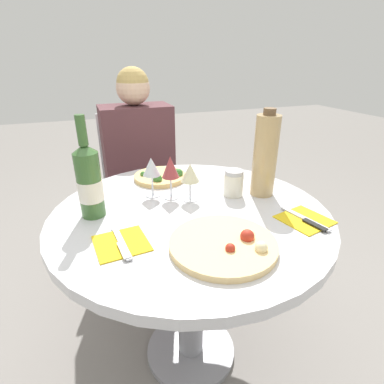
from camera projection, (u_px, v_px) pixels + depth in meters
The scene contains 14 objects.
ground_plane at pixel (191, 351), 1.38m from camera, with size 12.00×12.00×0.00m, color gray.
dining_table at pixel (190, 242), 1.13m from camera, with size 0.99×0.99×0.74m.
chair_behind_diner at pixel (139, 189), 1.94m from camera, with size 0.41×0.41×0.93m.
seated_diner at pixel (143, 188), 1.77m from camera, with size 0.39×0.47×1.19m.
pizza_large at pixel (225, 244), 0.86m from camera, with size 0.31×0.31×0.05m.
pizza_small_far at pixel (161, 176), 1.34m from camera, with size 0.23×0.23×0.05m.
wine_bottle at pixel (89, 181), 0.99m from camera, with size 0.08×0.08×0.34m.
tall_carafe at pixel (265, 156), 1.14m from camera, with size 0.09×0.09×0.34m.
sugar_shaker at pixel (233, 183), 1.17m from camera, with size 0.08×0.08×0.10m.
wine_glass_front_right at pixel (190, 174), 1.11m from camera, with size 0.07×0.07×0.14m.
wine_glass_back_left at pixel (151, 168), 1.14m from camera, with size 0.07×0.07×0.16m.
wine_glass_center at pixel (170, 168), 1.12m from camera, with size 0.07×0.07×0.17m.
place_setting_left at pixel (122, 243), 0.88m from camera, with size 0.16×0.19×0.01m.
place_setting_right at pixel (305, 220), 1.01m from camera, with size 0.18×0.19×0.01m.
Camera 1 is at (-0.33, -0.90, 1.24)m, focal length 28.00 mm.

